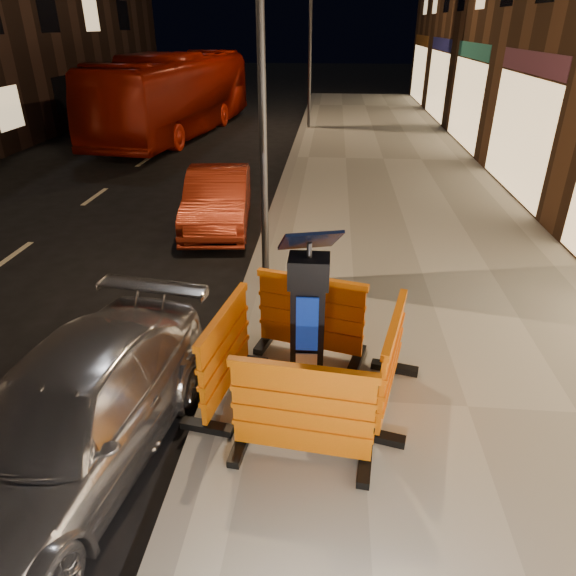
# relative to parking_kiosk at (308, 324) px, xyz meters

# --- Properties ---
(ground_plane) EXTENTS (120.00, 120.00, 0.00)m
(ground_plane) POSITION_rel_parking_kiosk_xyz_m (-1.11, -0.00, -1.18)
(ground_plane) COLOR black
(ground_plane) RESTS_ON ground
(sidewalk) EXTENTS (6.00, 60.00, 0.15)m
(sidewalk) POSITION_rel_parking_kiosk_xyz_m (1.89, -0.00, -1.10)
(sidewalk) COLOR gray
(sidewalk) RESTS_ON ground
(kerb) EXTENTS (0.30, 60.00, 0.15)m
(kerb) POSITION_rel_parking_kiosk_xyz_m (-1.11, -0.00, -1.10)
(kerb) COLOR slate
(kerb) RESTS_ON ground
(parking_kiosk) EXTENTS (0.77, 0.77, 2.06)m
(parking_kiosk) POSITION_rel_parking_kiosk_xyz_m (0.00, 0.00, 0.00)
(parking_kiosk) COLOR black
(parking_kiosk) RESTS_ON sidewalk
(barrier_front) EXTENTS (1.53, 0.77, 1.15)m
(barrier_front) POSITION_rel_parking_kiosk_xyz_m (0.00, -0.95, -0.45)
(barrier_front) COLOR orange
(barrier_front) RESTS_ON sidewalk
(barrier_back) EXTENTS (1.58, 0.96, 1.15)m
(barrier_back) POSITION_rel_parking_kiosk_xyz_m (0.00, 0.95, -0.45)
(barrier_back) COLOR orange
(barrier_back) RESTS_ON sidewalk
(barrier_kerbside) EXTENTS (0.84, 1.55, 1.15)m
(barrier_kerbside) POSITION_rel_parking_kiosk_xyz_m (-0.95, 0.00, -0.45)
(barrier_kerbside) COLOR orange
(barrier_kerbside) RESTS_ON sidewalk
(barrier_bldgside) EXTENTS (0.94, 1.57, 1.15)m
(barrier_bldgside) POSITION_rel_parking_kiosk_xyz_m (0.95, 0.00, -0.45)
(barrier_bldgside) COLOR orange
(barrier_bldgside) RESTS_ON sidewalk
(car_silver) EXTENTS (2.33, 4.43, 1.22)m
(car_silver) POSITION_rel_parking_kiosk_xyz_m (-2.34, -1.11, -1.18)
(car_silver) COLOR silver
(car_silver) RESTS_ON ground
(car_red) EXTENTS (1.79, 3.96, 1.26)m
(car_red) POSITION_rel_parking_kiosk_xyz_m (-2.32, 6.12, -1.18)
(car_red) COLOR maroon
(car_red) RESTS_ON ground
(bus_doubledecker) EXTENTS (4.00, 11.50, 3.14)m
(bus_doubledecker) POSITION_rel_parking_kiosk_xyz_m (-6.20, 16.70, -1.18)
(bus_doubledecker) COLOR #8C1002
(bus_doubledecker) RESTS_ON ground
(street_lamp_mid) EXTENTS (0.12, 0.12, 6.00)m
(street_lamp_mid) POSITION_rel_parking_kiosk_xyz_m (-0.86, 3.00, 1.97)
(street_lamp_mid) COLOR #3F3F44
(street_lamp_mid) RESTS_ON sidewalk
(street_lamp_far) EXTENTS (0.12, 0.12, 6.00)m
(street_lamp_far) POSITION_rel_parking_kiosk_xyz_m (-0.86, 18.00, 1.97)
(street_lamp_far) COLOR #3F3F44
(street_lamp_far) RESTS_ON sidewalk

